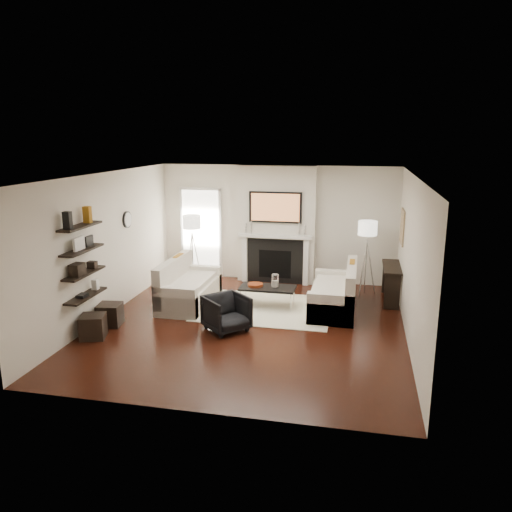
% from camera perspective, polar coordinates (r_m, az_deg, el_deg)
% --- Properties ---
extents(room_envelope, '(6.00, 6.00, 6.00)m').
position_cam_1_polar(room_envelope, '(8.75, -0.81, 0.37)').
color(room_envelope, black).
rests_on(room_envelope, ground).
extents(chimney_breast, '(1.80, 0.25, 2.70)m').
position_cam_1_polar(chimney_breast, '(11.52, 2.34, 3.58)').
color(chimney_breast, silver).
rests_on(chimney_breast, floor).
extents(fireplace_surround, '(1.30, 0.02, 1.04)m').
position_cam_1_polar(fireplace_surround, '(11.56, 2.19, -0.59)').
color(fireplace_surround, black).
rests_on(fireplace_surround, floor).
extents(firebox, '(0.75, 0.02, 0.65)m').
position_cam_1_polar(firebox, '(11.57, 2.18, -0.93)').
color(firebox, black).
rests_on(firebox, floor).
extents(mantel_pilaster_l, '(0.12, 0.08, 1.10)m').
position_cam_1_polar(mantel_pilaster_l, '(11.66, -1.32, -0.30)').
color(mantel_pilaster_l, white).
rests_on(mantel_pilaster_l, floor).
extents(mantel_pilaster_r, '(0.12, 0.08, 1.10)m').
position_cam_1_polar(mantel_pilaster_r, '(11.43, 5.73, -0.66)').
color(mantel_pilaster_r, white).
rests_on(mantel_pilaster_r, floor).
extents(mantel_shelf, '(1.70, 0.18, 0.07)m').
position_cam_1_polar(mantel_shelf, '(11.38, 2.18, 2.28)').
color(mantel_shelf, white).
rests_on(mantel_shelf, chimney_breast).
extents(tv_body, '(1.20, 0.06, 0.70)m').
position_cam_1_polar(tv_body, '(11.29, 2.23, 5.59)').
color(tv_body, black).
rests_on(tv_body, chimney_breast).
extents(tv_screen, '(1.10, 0.00, 0.62)m').
position_cam_1_polar(tv_screen, '(11.26, 2.20, 5.57)').
color(tv_screen, '#BF723F').
rests_on(tv_screen, tv_body).
extents(candlestick_l_tall, '(0.04, 0.04, 0.30)m').
position_cam_1_polar(candlestick_l_tall, '(11.46, -0.52, 3.31)').
color(candlestick_l_tall, silver).
rests_on(candlestick_l_tall, mantel_shelf).
extents(candlestick_l_short, '(0.04, 0.04, 0.24)m').
position_cam_1_polar(candlestick_l_short, '(11.49, -1.16, 3.19)').
color(candlestick_l_short, silver).
rests_on(candlestick_l_short, mantel_shelf).
extents(candlestick_r_tall, '(0.04, 0.04, 0.30)m').
position_cam_1_polar(candlestick_r_tall, '(11.28, 4.95, 3.09)').
color(candlestick_r_tall, silver).
rests_on(candlestick_r_tall, mantel_shelf).
extents(candlestick_r_short, '(0.04, 0.04, 0.24)m').
position_cam_1_polar(candlestick_r_short, '(11.27, 5.61, 2.91)').
color(candlestick_r_short, silver).
rests_on(candlestick_r_short, mantel_shelf).
extents(hallway_panel, '(0.90, 0.02, 2.10)m').
position_cam_1_polar(hallway_panel, '(12.11, -6.26, 2.56)').
color(hallway_panel, white).
rests_on(hallway_panel, floor).
extents(door_trim_l, '(0.06, 0.06, 2.16)m').
position_cam_1_polar(door_trim_l, '(12.25, -8.43, 2.62)').
color(door_trim_l, white).
rests_on(door_trim_l, floor).
extents(door_trim_r, '(0.06, 0.06, 2.16)m').
position_cam_1_polar(door_trim_r, '(11.95, -4.10, 2.46)').
color(door_trim_r, white).
rests_on(door_trim_r, floor).
extents(door_trim_top, '(1.02, 0.06, 0.06)m').
position_cam_1_polar(door_trim_top, '(11.93, -6.42, 7.64)').
color(door_trim_top, white).
rests_on(door_trim_top, wall_back).
extents(rug, '(2.60, 2.00, 0.01)m').
position_cam_1_polar(rug, '(9.98, 1.03, -6.00)').
color(rug, beige).
rests_on(rug, floor).
extents(loveseat_left_base, '(0.85, 1.80, 0.42)m').
position_cam_1_polar(loveseat_left_base, '(10.27, -7.58, -4.34)').
color(loveseat_left_base, beige).
rests_on(loveseat_left_base, floor).
extents(loveseat_left_back, '(0.18, 1.80, 0.80)m').
position_cam_1_polar(loveseat_left_back, '(10.29, -9.40, -2.52)').
color(loveseat_left_back, beige).
rests_on(loveseat_left_back, floor).
extents(loveseat_left_arm_n, '(0.85, 0.18, 0.60)m').
position_cam_1_polar(loveseat_left_arm_n, '(9.52, -9.22, -5.28)').
color(loveseat_left_arm_n, beige).
rests_on(loveseat_left_arm_n, floor).
extents(loveseat_left_arm_s, '(0.85, 0.18, 0.60)m').
position_cam_1_polar(loveseat_left_arm_s, '(10.98, -6.20, -2.62)').
color(loveseat_left_arm_s, beige).
rests_on(loveseat_left_arm_s, floor).
extents(loveseat_left_cushion, '(0.63, 1.44, 0.10)m').
position_cam_1_polar(loveseat_left_cushion, '(10.18, -7.36, -2.97)').
color(loveseat_left_cushion, beige).
rests_on(loveseat_left_cushion, loveseat_left_base).
extents(pillow_left_orange, '(0.10, 0.42, 0.42)m').
position_cam_1_polar(pillow_left_orange, '(10.51, -8.86, -1.01)').
color(pillow_left_orange, '#955E12').
rests_on(pillow_left_orange, loveseat_left_cushion).
extents(pillow_left_charcoal, '(0.10, 0.40, 0.40)m').
position_cam_1_polar(pillow_left_charcoal, '(9.97, -10.06, -1.92)').
color(pillow_left_charcoal, black).
rests_on(pillow_left_charcoal, loveseat_left_cushion).
extents(loveseat_right_base, '(0.85, 1.80, 0.42)m').
position_cam_1_polar(loveseat_right_base, '(9.93, 8.78, -5.02)').
color(loveseat_right_base, beige).
rests_on(loveseat_right_base, floor).
extents(loveseat_right_back, '(0.18, 1.80, 0.80)m').
position_cam_1_polar(loveseat_right_back, '(9.82, 10.80, -3.37)').
color(loveseat_right_back, beige).
rests_on(loveseat_right_back, floor).
extents(loveseat_right_arm_n, '(0.85, 0.18, 0.60)m').
position_cam_1_polar(loveseat_right_arm_n, '(9.14, 8.50, -6.08)').
color(loveseat_right_arm_n, beige).
rests_on(loveseat_right_arm_n, floor).
extents(loveseat_right_arm_s, '(0.85, 0.18, 0.60)m').
position_cam_1_polar(loveseat_right_arm_s, '(10.67, 9.05, -3.19)').
color(loveseat_right_arm_s, beige).
rests_on(loveseat_right_arm_s, floor).
extents(loveseat_right_cushion, '(0.63, 1.44, 0.10)m').
position_cam_1_polar(loveseat_right_cushion, '(9.85, 8.54, -3.57)').
color(loveseat_right_cushion, beige).
rests_on(loveseat_right_cushion, loveseat_right_base).
extents(pillow_right_orange, '(0.10, 0.42, 0.42)m').
position_cam_1_polar(pillow_right_orange, '(10.06, 10.89, -1.77)').
color(pillow_right_orange, '#955E12').
rests_on(pillow_right_orange, loveseat_right_cushion).
extents(pillow_right_charcoal, '(0.10, 0.40, 0.40)m').
position_cam_1_polar(pillow_right_charcoal, '(9.48, 10.80, -2.77)').
color(pillow_right_charcoal, black).
rests_on(pillow_right_charcoal, loveseat_right_cushion).
extents(coffee_table, '(1.10, 0.55, 0.04)m').
position_cam_1_polar(coffee_table, '(9.95, 1.33, -3.66)').
color(coffee_table, black).
rests_on(coffee_table, floor).
extents(coffee_leg_nw, '(0.02, 0.02, 0.38)m').
position_cam_1_polar(coffee_leg_nw, '(9.91, -1.76, -5.01)').
color(coffee_leg_nw, silver).
rests_on(coffee_leg_nw, floor).
extents(coffee_leg_ne, '(0.02, 0.02, 0.38)m').
position_cam_1_polar(coffee_leg_ne, '(9.74, 3.99, -5.39)').
color(coffee_leg_ne, silver).
rests_on(coffee_leg_ne, floor).
extents(coffee_leg_sw, '(0.02, 0.02, 0.38)m').
position_cam_1_polar(coffee_leg_sw, '(10.32, -1.18, -4.24)').
color(coffee_leg_sw, silver).
rests_on(coffee_leg_sw, floor).
extents(coffee_leg_se, '(0.02, 0.02, 0.38)m').
position_cam_1_polar(coffee_leg_se, '(10.15, 4.34, -4.59)').
color(coffee_leg_se, silver).
rests_on(coffee_leg_se, floor).
extents(hurricane_glass, '(0.14, 0.14, 0.25)m').
position_cam_1_polar(hurricane_glass, '(9.88, 2.20, -2.82)').
color(hurricane_glass, white).
rests_on(hurricane_glass, coffee_table).
extents(hurricane_candle, '(0.09, 0.09, 0.14)m').
position_cam_1_polar(hurricane_candle, '(9.90, 2.19, -3.18)').
color(hurricane_candle, white).
rests_on(hurricane_candle, coffee_table).
extents(copper_bowl, '(0.31, 0.31, 0.05)m').
position_cam_1_polar(copper_bowl, '(9.99, -0.08, -3.32)').
color(copper_bowl, '#AD431C').
rests_on(copper_bowl, coffee_table).
extents(armchair, '(0.93, 0.93, 0.70)m').
position_cam_1_polar(armchair, '(8.82, -3.39, -6.34)').
color(armchair, black).
rests_on(armchair, floor).
extents(lamp_left_post, '(0.02, 0.02, 1.20)m').
position_cam_1_polar(lamp_left_post, '(11.58, -7.24, -0.26)').
color(lamp_left_post, silver).
rests_on(lamp_left_post, floor).
extents(lamp_left_shade, '(0.40, 0.40, 0.30)m').
position_cam_1_polar(lamp_left_shade, '(11.41, -7.36, 3.89)').
color(lamp_left_shade, white).
rests_on(lamp_left_shade, lamp_left_post).
extents(lamp_left_leg_a, '(0.25, 0.02, 1.23)m').
position_cam_1_polar(lamp_left_leg_a, '(11.54, -6.72, -0.28)').
color(lamp_left_leg_a, silver).
rests_on(lamp_left_leg_a, floor).
extents(lamp_left_leg_b, '(0.14, 0.22, 1.23)m').
position_cam_1_polar(lamp_left_leg_b, '(11.68, -7.34, -0.13)').
color(lamp_left_leg_b, silver).
rests_on(lamp_left_leg_b, floor).
extents(lamp_left_leg_c, '(0.14, 0.22, 1.23)m').
position_cam_1_polar(lamp_left_leg_c, '(11.51, -7.65, -0.35)').
color(lamp_left_leg_c, silver).
rests_on(lamp_left_leg_c, floor).
extents(lamp_right_post, '(0.02, 0.02, 1.20)m').
position_cam_1_polar(lamp_right_post, '(10.99, 12.42, -1.23)').
color(lamp_right_post, silver).
rests_on(lamp_right_post, floor).
extents(lamp_right_shade, '(0.40, 0.40, 0.30)m').
position_cam_1_polar(lamp_right_shade, '(10.81, 12.65, 3.13)').
color(lamp_right_shade, white).
rests_on(lamp_right_shade, lamp_right_post).
extents(lamp_right_leg_a, '(0.25, 0.02, 1.23)m').
position_cam_1_polar(lamp_right_leg_a, '(10.99, 12.99, -1.26)').
color(lamp_right_leg_a, silver).
rests_on(lamp_right_leg_a, floor).
extents(lamp_right_leg_b, '(0.14, 0.22, 1.23)m').
position_cam_1_polar(lamp_right_leg_b, '(11.08, 12.13, -1.09)').
color(lamp_right_leg_b, silver).
rests_on(lamp_right_leg_b, floor).
extents(lamp_right_leg_c, '(0.14, 0.22, 1.23)m').
position_cam_1_polar(lamp_right_leg_c, '(10.89, 12.13, -1.34)').
color(lamp_right_leg_c, silver).
rests_on(lamp_right_leg_c, floor).
extents(console_top, '(0.35, 1.20, 0.04)m').
position_cam_1_polar(console_top, '(10.61, 15.27, -1.21)').
color(console_top, black).
rests_on(console_top, floor).
extents(console_leg_n, '(0.30, 0.04, 0.71)m').
position_cam_1_polar(console_leg_n, '(10.18, 15.30, -4.02)').
color(console_leg_n, black).
rests_on(console_leg_n, floor).
extents(console_leg_s, '(0.30, 0.04, 0.71)m').
position_cam_1_polar(console_leg_s, '(11.23, 15.01, -2.35)').
color(console_leg_s, black).
rests_on(console_leg_s, floor).
extents(wall_art, '(0.03, 0.70, 0.70)m').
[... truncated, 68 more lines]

